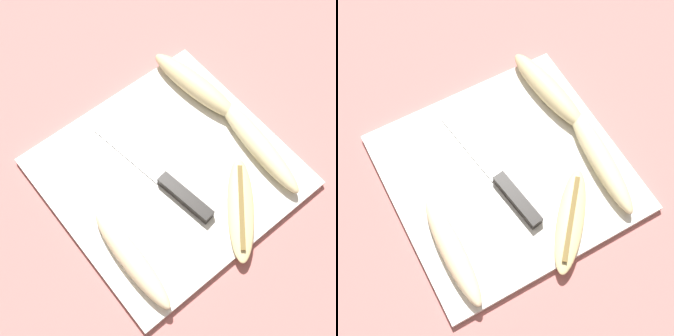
% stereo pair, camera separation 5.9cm
% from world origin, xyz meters
% --- Properties ---
extents(ground_plane, '(4.00, 4.00, 0.00)m').
position_xyz_m(ground_plane, '(0.00, 0.00, 0.00)').
color(ground_plane, '#B76B66').
extents(cutting_board, '(0.37, 0.35, 0.01)m').
position_xyz_m(cutting_board, '(0.00, 0.00, 0.01)').
color(cutting_board, white).
rests_on(cutting_board, ground_plane).
extents(knife, '(0.06, 0.25, 0.02)m').
position_xyz_m(knife, '(-0.01, -0.03, 0.02)').
color(knife, black).
rests_on(knife, cutting_board).
extents(banana_mellow_near, '(0.06, 0.19, 0.04)m').
position_xyz_m(banana_mellow_near, '(0.14, 0.09, 0.03)').
color(banana_mellow_near, beige).
rests_on(banana_mellow_near, cutting_board).
extents(banana_cream_curved, '(0.04, 0.18, 0.03)m').
position_xyz_m(banana_cream_curved, '(-0.14, -0.08, 0.03)').
color(banana_cream_curved, beige).
rests_on(banana_cream_curved, cutting_board).
extents(banana_soft_right, '(0.06, 0.21, 0.03)m').
position_xyz_m(banana_soft_right, '(0.14, -0.06, 0.03)').
color(banana_soft_right, beige).
rests_on(banana_soft_right, cutting_board).
extents(banana_spotted_left, '(0.15, 0.16, 0.02)m').
position_xyz_m(banana_spotted_left, '(0.04, -0.12, 0.02)').
color(banana_spotted_left, '#DBC684').
rests_on(banana_spotted_left, cutting_board).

